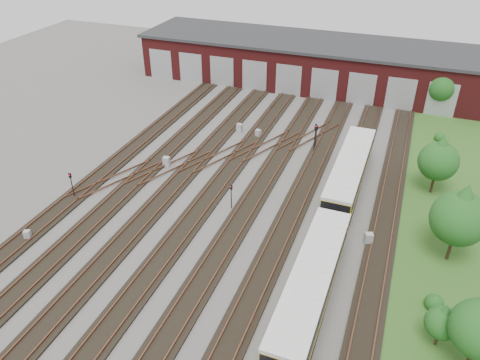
% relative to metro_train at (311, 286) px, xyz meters
% --- Properties ---
extents(ground, '(120.00, 120.00, 0.00)m').
position_rel_metro_train_xyz_m(ground, '(-10.00, 3.39, -1.87)').
color(ground, '#4D4B48').
rests_on(ground, ground).
extents(track_network, '(30.40, 70.00, 0.33)m').
position_rel_metro_train_xyz_m(track_network, '(-10.17, 3.98, -1.76)').
color(track_network, black).
rests_on(track_network, ground).
extents(maintenance_shed, '(51.00, 12.50, 6.35)m').
position_rel_metro_train_xyz_m(maintenance_shed, '(-10.01, 43.36, 1.34)').
color(maintenance_shed, '#551516').
rests_on(maintenance_shed, ground).
extents(grass_verge, '(8.00, 55.00, 0.05)m').
position_rel_metro_train_xyz_m(grass_verge, '(9.00, 13.39, -1.84)').
color(grass_verge, '#234B19').
rests_on(grass_verge, ground).
extents(metro_train, '(2.76, 46.55, 3.00)m').
position_rel_metro_train_xyz_m(metro_train, '(0.00, 0.00, 0.00)').
color(metro_train, black).
rests_on(metro_train, ground).
extents(signal_mast_0, '(0.25, 0.23, 2.68)m').
position_rel_metro_train_xyz_m(signal_mast_0, '(-23.98, 5.43, -0.13)').
color(signal_mast_0, black).
rests_on(signal_mast_0, ground).
extents(signal_mast_1, '(0.26, 0.24, 2.51)m').
position_rel_metro_train_xyz_m(signal_mast_1, '(-9.41, 9.03, -0.24)').
color(signal_mast_1, black).
rests_on(signal_mast_1, ground).
extents(signal_mast_2, '(0.28, 0.27, 2.73)m').
position_rel_metro_train_xyz_m(signal_mast_2, '(-4.84, 23.26, -0.10)').
color(signal_mast_2, black).
rests_on(signal_mast_2, ground).
extents(signal_mast_3, '(0.30, 0.28, 3.39)m').
position_rel_metro_train_xyz_m(signal_mast_3, '(-4.77, 22.21, 0.31)').
color(signal_mast_3, black).
rests_on(signal_mast_3, ground).
extents(relay_cabinet_0, '(0.63, 0.58, 0.86)m').
position_rel_metro_train_xyz_m(relay_cabinet_0, '(-23.69, -1.06, -1.44)').
color(relay_cabinet_0, '#9A9D9F').
rests_on(relay_cabinet_0, ground).
extents(relay_cabinet_1, '(0.65, 0.55, 1.04)m').
position_rel_metro_train_xyz_m(relay_cabinet_1, '(-14.28, 24.07, -1.35)').
color(relay_cabinet_1, '#9A9D9F').
rests_on(relay_cabinet_1, ground).
extents(relay_cabinet_2, '(0.72, 0.62, 1.11)m').
position_rel_metro_train_xyz_m(relay_cabinet_2, '(-18.56, 13.69, -1.31)').
color(relay_cabinet_2, '#9A9D9F').
rests_on(relay_cabinet_2, ground).
extents(relay_cabinet_3, '(0.70, 0.64, 0.97)m').
position_rel_metro_train_xyz_m(relay_cabinet_3, '(-11.73, 23.52, -1.38)').
color(relay_cabinet_3, '#9A9D9F').
rests_on(relay_cabinet_3, ground).
extents(relay_cabinet_4, '(0.77, 0.71, 1.05)m').
position_rel_metro_train_xyz_m(relay_cabinet_4, '(2.98, 8.29, -1.34)').
color(relay_cabinet_4, '#9A9D9F').
rests_on(relay_cabinet_4, ground).
extents(tree_0, '(3.75, 3.75, 6.21)m').
position_rel_metro_train_xyz_m(tree_0, '(7.73, 38.39, 2.12)').
color(tree_0, '#312416').
rests_on(tree_0, ground).
extents(tree_1, '(3.68, 3.68, 6.10)m').
position_rel_metro_train_xyz_m(tree_1, '(7.62, 18.22, 2.05)').
color(tree_1, '#312416').
rests_on(tree_1, ground).
extents(tree_2, '(4.23, 4.23, 7.02)m').
position_rel_metro_train_xyz_m(tree_2, '(9.08, 8.57, 2.64)').
color(tree_2, '#312416').
rests_on(tree_2, ground).
extents(tree_3, '(2.15, 2.15, 3.56)m').
position_rel_metro_train_xyz_m(tree_3, '(8.38, -0.42, 0.41)').
color(tree_3, '#312416').
rests_on(tree_3, ground).
extents(bush_0, '(1.29, 1.29, 1.29)m').
position_rel_metro_train_xyz_m(bush_0, '(8.18, 2.84, -1.22)').
color(bush_0, '#124112').
rests_on(bush_0, ground).
extents(bush_1, '(1.82, 1.82, 1.82)m').
position_rel_metro_train_xyz_m(bush_1, '(8.82, 12.57, -0.96)').
color(bush_1, '#124112').
rests_on(bush_1, ground).
extents(bush_2, '(1.17, 1.17, 1.17)m').
position_rel_metro_train_xyz_m(bush_2, '(8.25, 30.11, -1.28)').
color(bush_2, '#124112').
rests_on(bush_2, ground).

